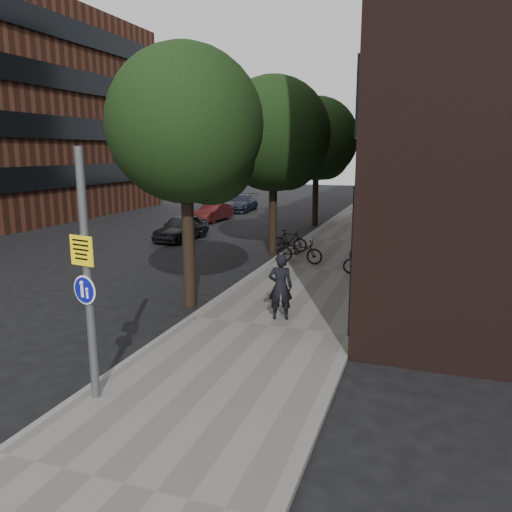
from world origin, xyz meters
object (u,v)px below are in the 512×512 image
at_px(signpost, 88,277).
at_px(parked_car_near, 181,228).
at_px(pedestrian, 280,287).
at_px(parked_bike_facade_near, 367,262).

height_order(signpost, parked_car_near, signpost).
xyz_separation_m(pedestrian, parked_car_near, (-8.48, 10.74, -0.36)).
bearing_deg(parked_bike_facade_near, signpost, 151.62).
distance_m(pedestrian, parked_bike_facade_near, 6.06).
bearing_deg(pedestrian, parked_bike_facade_near, -122.75).
height_order(signpost, pedestrian, signpost).
height_order(pedestrian, parked_car_near, pedestrian).
bearing_deg(parked_bike_facade_near, pedestrian, 154.15).
bearing_deg(parked_car_near, parked_bike_facade_near, -22.30).
xyz_separation_m(signpost, parked_bike_facade_near, (3.64, 11.12, -1.84)).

